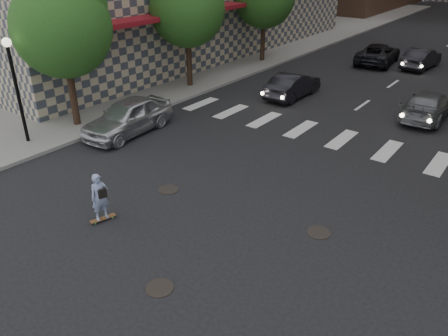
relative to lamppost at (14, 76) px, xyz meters
The scene contains 14 objects.
ground 9.96m from the lamppost, ahead, with size 160.00×160.00×0.00m, color black.
sidewalk_left 20.33m from the lamppost, 104.38° to the left, with size 13.00×80.00×0.15m, color gray.
lamppost is the anchor object (origin of this frame).
tree_a 3.14m from the lamppost, 89.01° to the left, with size 4.20×4.20×6.60m.
tree_b 10.77m from the lamppost, 89.75° to the left, with size 4.20×4.20×6.60m.
manhole_a 11.49m from the lamppost, 15.66° to the right, with size 0.70×0.70×0.02m, color black.
manhole_b 8.08m from the lamppost, ahead, with size 0.70×0.70×0.02m, color black.
manhole_c 13.22m from the lamppost, ahead, with size 0.70×0.70×0.02m, color black.
skateboarder 7.73m from the lamppost, 14.69° to the right, with size 0.50×0.82×1.59m.
silver_sedan 4.76m from the lamppost, 53.97° to the left, with size 1.84×4.57×1.56m, color silver.
traffic_car_a 13.97m from the lamppost, 65.05° to the left, with size 1.43×4.11×1.36m, color black.
traffic_car_b 18.68m from the lamppost, 46.72° to the left, with size 1.85×4.56×1.32m, color slate.
traffic_car_c 24.14m from the lamppost, 73.40° to the left, with size 2.32×5.04×1.40m, color black.
traffic_car_e 25.52m from the lamppost, 67.56° to the left, with size 1.45×4.16×1.37m, color black.
Camera 1 is at (7.43, -8.14, 7.54)m, focal length 35.00 mm.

